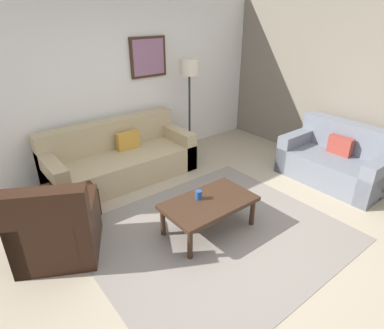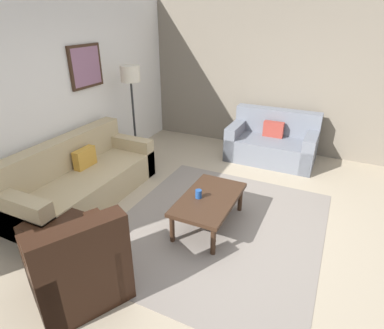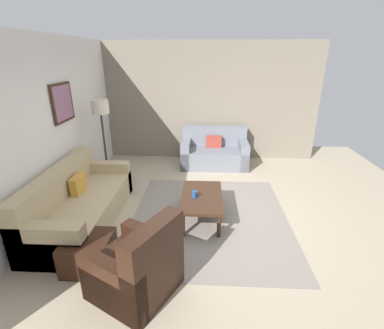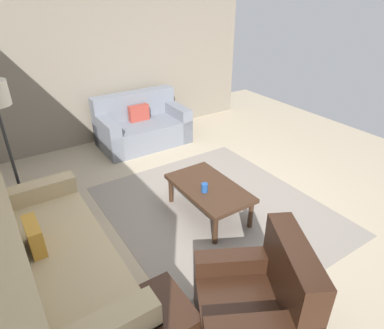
{
  "view_description": "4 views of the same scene",
  "coord_description": "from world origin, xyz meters",
  "px_view_note": "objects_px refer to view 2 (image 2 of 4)",
  "views": [
    {
      "loc": [
        -2.16,
        -2.28,
        2.46
      ],
      "look_at": [
        -0.08,
        0.35,
        0.83
      ],
      "focal_mm": 30.25,
      "sensor_mm": 36.0,
      "label": 1
    },
    {
      "loc": [
        -3.12,
        -1.12,
        2.47
      ],
      "look_at": [
        0.08,
        0.41,
        0.77
      ],
      "focal_mm": 29.67,
      "sensor_mm": 36.0,
      "label": 2
    },
    {
      "loc": [
        -3.94,
        0.09,
        2.49
      ],
      "look_at": [
        0.15,
        0.3,
        0.88
      ],
      "focal_mm": 26.28,
      "sensor_mm": 36.0,
      "label": 3
    },
    {
      "loc": [
        -2.76,
        2.2,
        2.6
      ],
      "look_at": [
        0.14,
        0.29,
        0.7
      ],
      "focal_mm": 31.26,
      "sensor_mm": 36.0,
      "label": 4
    }
  ],
  "objects_px": {
    "armchair_leather": "(79,271)",
    "ottoman": "(56,235)",
    "cup": "(198,194)",
    "couch_main": "(79,180)",
    "framed_artwork": "(86,66)",
    "coffee_table": "(209,201)",
    "couch_loveseat": "(273,143)",
    "lamp_standing": "(131,84)"
  },
  "relations": [
    {
      "from": "couch_main",
      "to": "framed_artwork",
      "type": "bearing_deg",
      "value": 25.3
    },
    {
      "from": "ottoman",
      "to": "cup",
      "type": "bearing_deg",
      "value": -48.65
    },
    {
      "from": "couch_loveseat",
      "to": "lamp_standing",
      "type": "distance_m",
      "value": 2.74
    },
    {
      "from": "armchair_leather",
      "to": "ottoman",
      "type": "distance_m",
      "value": 0.83
    },
    {
      "from": "couch_main",
      "to": "armchair_leather",
      "type": "bearing_deg",
      "value": -136.59
    },
    {
      "from": "framed_artwork",
      "to": "armchair_leather",
      "type": "bearing_deg",
      "value": -142.83
    },
    {
      "from": "cup",
      "to": "coffee_table",
      "type": "bearing_deg",
      "value": -59.6
    },
    {
      "from": "couch_main",
      "to": "cup",
      "type": "height_order",
      "value": "couch_main"
    },
    {
      "from": "armchair_leather",
      "to": "framed_artwork",
      "type": "height_order",
      "value": "framed_artwork"
    },
    {
      "from": "coffee_table",
      "to": "cup",
      "type": "height_order",
      "value": "cup"
    },
    {
      "from": "couch_main",
      "to": "coffee_table",
      "type": "height_order",
      "value": "couch_main"
    },
    {
      "from": "couch_main",
      "to": "framed_artwork",
      "type": "height_order",
      "value": "framed_artwork"
    },
    {
      "from": "couch_main",
      "to": "framed_artwork",
      "type": "xyz_separation_m",
      "value": [
        0.9,
        0.43,
        1.44
      ]
    },
    {
      "from": "couch_main",
      "to": "armchair_leather",
      "type": "height_order",
      "value": "armchair_leather"
    },
    {
      "from": "couch_loveseat",
      "to": "coffee_table",
      "type": "relative_size",
      "value": 1.4
    },
    {
      "from": "armchair_leather",
      "to": "ottoman",
      "type": "height_order",
      "value": "armchair_leather"
    },
    {
      "from": "couch_loveseat",
      "to": "armchair_leather",
      "type": "distance_m",
      "value": 4.11
    },
    {
      "from": "couch_loveseat",
      "to": "framed_artwork",
      "type": "relative_size",
      "value": 2.34
    },
    {
      "from": "couch_loveseat",
      "to": "cup",
      "type": "height_order",
      "value": "couch_loveseat"
    },
    {
      "from": "coffee_table",
      "to": "cup",
      "type": "xyz_separation_m",
      "value": [
        -0.07,
        0.11,
        0.11
      ]
    },
    {
      "from": "coffee_table",
      "to": "framed_artwork",
      "type": "relative_size",
      "value": 1.67
    },
    {
      "from": "armchair_leather",
      "to": "coffee_table",
      "type": "relative_size",
      "value": 0.98
    },
    {
      "from": "armchair_leather",
      "to": "ottoman",
      "type": "xyz_separation_m",
      "value": [
        0.39,
        0.73,
        -0.11
      ]
    },
    {
      "from": "couch_loveseat",
      "to": "ottoman",
      "type": "xyz_separation_m",
      "value": [
        -3.62,
        1.63,
        -0.1
      ]
    },
    {
      "from": "couch_main",
      "to": "cup",
      "type": "relative_size",
      "value": 21.13
    },
    {
      "from": "coffee_table",
      "to": "armchair_leather",
      "type": "bearing_deg",
      "value": 157.55
    },
    {
      "from": "couch_loveseat",
      "to": "ottoman",
      "type": "height_order",
      "value": "couch_loveseat"
    },
    {
      "from": "ottoman",
      "to": "cup",
      "type": "distance_m",
      "value": 1.7
    },
    {
      "from": "ottoman",
      "to": "cup",
      "type": "xyz_separation_m",
      "value": [
        1.11,
        -1.26,
        0.26
      ]
    },
    {
      "from": "coffee_table",
      "to": "cup",
      "type": "bearing_deg",
      "value": 120.4
    },
    {
      "from": "armchair_leather",
      "to": "framed_artwork",
      "type": "xyz_separation_m",
      "value": [
        2.28,
        1.73,
        1.42
      ]
    },
    {
      "from": "armchair_leather",
      "to": "cup",
      "type": "height_order",
      "value": "armchair_leather"
    },
    {
      "from": "coffee_table",
      "to": "lamp_standing",
      "type": "xyz_separation_m",
      "value": [
        1.22,
        1.93,
        1.05
      ]
    },
    {
      "from": "couch_loveseat",
      "to": "lamp_standing",
      "type": "height_order",
      "value": "lamp_standing"
    },
    {
      "from": "lamp_standing",
      "to": "framed_artwork",
      "type": "relative_size",
      "value": 2.6
    },
    {
      "from": "couch_loveseat",
      "to": "coffee_table",
      "type": "bearing_deg",
      "value": 174.12
    },
    {
      "from": "framed_artwork",
      "to": "coffee_table",
      "type": "bearing_deg",
      "value": -106.59
    },
    {
      "from": "lamp_standing",
      "to": "framed_artwork",
      "type": "bearing_deg",
      "value": 139.05
    },
    {
      "from": "couch_loveseat",
      "to": "ottoman",
      "type": "bearing_deg",
      "value": 155.77
    },
    {
      "from": "lamp_standing",
      "to": "framed_artwork",
      "type": "distance_m",
      "value": 0.75
    },
    {
      "from": "cup",
      "to": "couch_loveseat",
      "type": "bearing_deg",
      "value": -8.3
    },
    {
      "from": "lamp_standing",
      "to": "framed_artwork",
      "type": "height_order",
      "value": "framed_artwork"
    }
  ]
}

